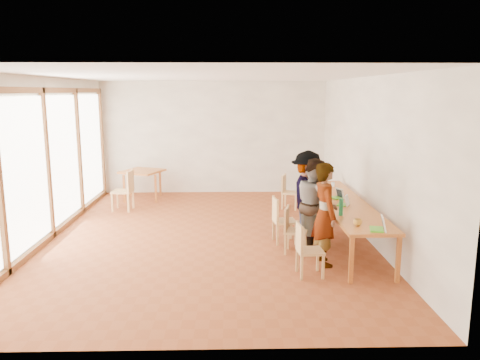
{
  "coord_description": "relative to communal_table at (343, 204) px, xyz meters",
  "views": [
    {
      "loc": [
        0.41,
        -8.6,
        2.73
      ],
      "look_at": [
        0.62,
        -0.03,
        1.1
      ],
      "focal_mm": 35.0,
      "sensor_mm": 36.0,
      "label": 1
    }
  ],
  "objects": [
    {
      "name": "laptop_far",
      "position": [
        -0.04,
        0.26,
        0.1
      ],
      "size": [
        0.27,
        0.28,
        0.19
      ],
      "rotation": [
        0.0,
        0.0,
        0.39
      ],
      "color": "#51C324",
      "rests_on": "communal_table"
    },
    {
      "name": "wall_front",
      "position": [
        -2.5,
        -3.67,
        0.8
      ],
      "size": [
        6.0,
        0.1,
        3.0
      ],
      "primitive_type": "cube",
      "color": "white",
      "rests_on": "ground"
    },
    {
      "name": "chair_empty",
      "position": [
        -0.72,
        2.49,
        -0.21
      ],
      "size": [
        0.48,
        0.48,
        0.42
      ],
      "rotation": [
        0.0,
        0.0,
        -0.35
      ],
      "color": "#E0B570",
      "rests_on": "ground"
    },
    {
      "name": "ceiling",
      "position": [
        -2.5,
        0.33,
        2.32
      ],
      "size": [
        6.0,
        8.0,
        0.04
      ],
      "primitive_type": "cube",
      "color": "white",
      "rests_on": "wall_back"
    },
    {
      "name": "clear_glass",
      "position": [
        0.11,
        1.36,
        0.09
      ],
      "size": [
        0.07,
        0.07,
        0.09
      ],
      "primitive_type": "cylinder",
      "color": "silver",
      "rests_on": "communal_table"
    },
    {
      "name": "laptop_near",
      "position": [
        0.09,
        -1.81,
        0.11
      ],
      "size": [
        0.28,
        0.3,
        0.22
      ],
      "rotation": [
        0.0,
        0.0,
        -0.23
      ],
      "color": "#51C324",
      "rests_on": "communal_table"
    },
    {
      "name": "ground",
      "position": [
        -2.5,
        0.33,
        -0.7
      ],
      "size": [
        8.0,
        8.0,
        0.0
      ],
      "primitive_type": "plane",
      "color": "brown",
      "rests_on": "ground"
    },
    {
      "name": "chair_spare",
      "position": [
        -4.46,
        2.38,
        -0.13
      ],
      "size": [
        0.48,
        0.48,
        0.5
      ],
      "rotation": [
        0.0,
        0.0,
        3.05
      ],
      "color": "#E0B570",
      "rests_on": "ground"
    },
    {
      "name": "condiment_cup",
      "position": [
        0.07,
        0.42,
        0.08
      ],
      "size": [
        0.08,
        0.08,
        0.06
      ],
      "primitive_type": "cylinder",
      "color": "white",
      "rests_on": "communal_table"
    },
    {
      "name": "person_far",
      "position": [
        -0.62,
        0.3,
        0.12
      ],
      "size": [
        0.87,
        1.19,
        1.65
      ],
      "primitive_type": "imported",
      "rotation": [
        0.0,
        0.0,
        1.3
      ],
      "color": "gray",
      "rests_on": "ground"
    },
    {
      "name": "chair_mid",
      "position": [
        -1.03,
        -0.61,
        -0.21
      ],
      "size": [
        0.46,
        0.46,
        0.42
      ],
      "rotation": [
        0.0,
        0.0,
        -0.28
      ],
      "color": "#E0B570",
      "rests_on": "ground"
    },
    {
      "name": "person_mid",
      "position": [
        -0.59,
        -0.35,
        0.1
      ],
      "size": [
        0.7,
        0.85,
        1.6
      ],
      "primitive_type": "imported",
      "rotation": [
        0.0,
        0.0,
        1.7
      ],
      "color": "gray",
      "rests_on": "ground"
    },
    {
      "name": "communal_table",
      "position": [
        0.0,
        0.0,
        0.0
      ],
      "size": [
        0.8,
        4.0,
        0.75
      ],
      "color": "#C2712B",
      "rests_on": "ground"
    },
    {
      "name": "side_table",
      "position": [
        -4.3,
        3.53,
        -0.03
      ],
      "size": [
        0.9,
        0.9,
        0.75
      ],
      "rotation": [
        0.0,
        0.0,
        -0.41
      ],
      "color": "#C2712B",
      "rests_on": "ground"
    },
    {
      "name": "laptop_mid",
      "position": [
        -0.05,
        -0.31,
        0.1
      ],
      "size": [
        0.27,
        0.28,
        0.19
      ],
      "rotation": [
        0.0,
        0.0,
        -0.43
      ],
      "color": "#51C324",
      "rests_on": "communal_table"
    },
    {
      "name": "person_near",
      "position": [
        -0.58,
        -1.16,
        0.12
      ],
      "size": [
        0.48,
        0.65,
        1.65
      ],
      "primitive_type": "imported",
      "rotation": [
        0.0,
        0.0,
        1.72
      ],
      "color": "gray",
      "rests_on": "ground"
    },
    {
      "name": "wall_right",
      "position": [
        0.5,
        0.33,
        0.8
      ],
      "size": [
        0.1,
        8.0,
        3.0
      ],
      "primitive_type": "cube",
      "color": "white",
      "rests_on": "ground"
    },
    {
      "name": "pink_phone",
      "position": [
        0.15,
        0.97,
        0.05
      ],
      "size": [
        0.05,
        0.1,
        0.01
      ],
      "primitive_type": "cube",
      "color": "#B82F4C",
      "rests_on": "communal_table"
    },
    {
      "name": "green_bottle",
      "position": [
        -0.28,
        -0.98,
        0.19
      ],
      "size": [
        0.07,
        0.07,
        0.28
      ],
      "primitive_type": "cylinder",
      "color": "#1A6F3E",
      "rests_on": "communal_table"
    },
    {
      "name": "wall_back",
      "position": [
        -2.5,
        4.33,
        0.8
      ],
      "size": [
        6.0,
        0.1,
        3.0
      ],
      "primitive_type": "cube",
      "color": "white",
      "rests_on": "ground"
    },
    {
      "name": "window_wall",
      "position": [
        -5.46,
        0.33,
        0.8
      ],
      "size": [
        0.1,
        8.0,
        3.0
      ],
      "primitive_type": "cube",
      "color": "white",
      "rests_on": "ground"
    },
    {
      "name": "chair_far",
      "position": [
        -1.17,
        -0.07,
        -0.19
      ],
      "size": [
        0.44,
        0.44,
        0.45
      ],
      "rotation": [
        0.0,
        0.0,
        0.13
      ],
      "color": "#E0B570",
      "rests_on": "ground"
    },
    {
      "name": "black_pouch",
      "position": [
        -0.03,
        1.9,
        0.09
      ],
      "size": [
        0.16,
        0.26,
        0.09
      ],
      "primitive_type": "cube",
      "color": "black",
      "rests_on": "communal_table"
    },
    {
      "name": "chair_near",
      "position": [
        -0.97,
        -1.64,
        -0.21
      ],
      "size": [
        0.4,
        0.4,
        0.43
      ],
      "rotation": [
        0.0,
        0.0,
        0.07
      ],
      "color": "#E0B570",
      "rests_on": "ground"
    },
    {
      "name": "yellow_mug",
      "position": [
        -0.17,
        -1.56,
        0.1
      ],
      "size": [
        0.15,
        0.15,
        0.1
      ],
      "primitive_type": "imported",
      "rotation": [
        0.0,
        0.0,
        -0.2
      ],
      "color": "#C5882B",
      "rests_on": "communal_table"
    }
  ]
}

